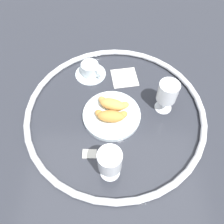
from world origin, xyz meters
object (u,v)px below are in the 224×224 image
juice_glass_left (110,161)px  sugar_packet (90,153)px  pastry_plate (112,115)px  juice_glass_right (168,93)px  coffee_cup_near (91,70)px  croissant_large (111,116)px  croissant_small (113,104)px  folded_napkin (125,77)px

juice_glass_left → sugar_packet: 0.13m
pastry_plate → juice_glass_right: 0.23m
pastry_plate → coffee_cup_near: bearing=112.6°
coffee_cup_near → sugar_packet: size_ratio=2.72×
pastry_plate → juice_glass_left: bearing=-91.3°
croissant_large → sugar_packet: 0.16m
juice_glass_left → croissant_large: bearing=89.2°
juice_glass_left → sugar_packet: (-0.07, 0.06, -0.09)m
pastry_plate → sugar_packet: pastry_plate is taller
sugar_packet → pastry_plate: bearing=64.3°
pastry_plate → croissant_large: croissant_large is taller
croissant_small → juice_glass_left: 0.26m
croissant_small → coffee_cup_near: (-0.10, 0.19, -0.01)m
juice_glass_right → sugar_packet: bearing=-144.7°
croissant_large → coffee_cup_near: croissant_large is taller
coffee_cup_near → folded_napkin: 0.15m
croissant_large → sugar_packet: bearing=-119.2°
coffee_cup_near → folded_napkin: size_ratio=1.24×
croissant_small → sugar_packet: croissant_small is taller
croissant_small → sugar_packet: 0.21m
pastry_plate → juice_glass_left: juice_glass_left is taller
croissant_small → coffee_cup_near: size_ratio=0.97×
croissant_large → juice_glass_left: (-0.00, -0.20, 0.05)m
pastry_plate → juice_glass_right: juice_glass_right is taller
croissant_large → folded_napkin: bearing=75.3°
croissant_large → sugar_packet: size_ratio=2.74×
juice_glass_right → sugar_packet: 0.36m
coffee_cup_near → sugar_packet: 0.39m
pastry_plate → coffee_cup_near: size_ratio=1.67×
juice_glass_left → folded_napkin: (0.06, 0.43, -0.09)m
sugar_packet → coffee_cup_near: bearing=92.6°
pastry_plate → coffee_cup_near: coffee_cup_near is taller
croissant_large → juice_glass_right: 0.23m
sugar_packet → folded_napkin: size_ratio=0.45×
juice_glass_right → folded_napkin: (-0.15, 0.16, -0.09)m
juice_glass_left → coffee_cup_near: bearing=101.2°
coffee_cup_near → juice_glass_right: bearing=-31.2°
coffee_cup_near → folded_napkin: (0.15, -0.02, -0.02)m
juice_glass_left → sugar_packet: size_ratio=2.80×
croissant_large → coffee_cup_near: (-0.09, 0.25, -0.01)m
coffee_cup_near → sugar_packet: coffee_cup_near is taller
croissant_large → sugar_packet: croissant_large is taller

